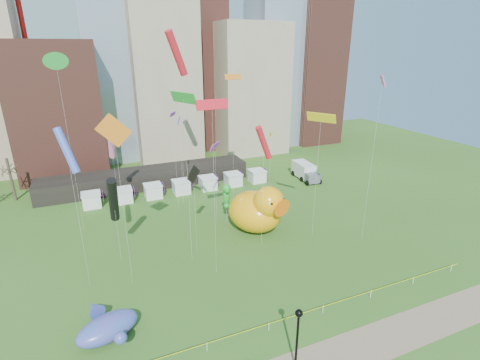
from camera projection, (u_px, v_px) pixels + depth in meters
name	position (u px, v px, depth m)	size (l,w,h in m)	color
ground	(269.00, 331.00, 33.50)	(160.00, 160.00, 0.00)	#33581B
skyline	(153.00, 62.00, 79.52)	(101.00, 23.00, 68.00)	brown
pavilion	(147.00, 178.00, 67.70)	(38.00, 6.00, 3.20)	black
vendor_tents	(181.00, 187.00, 64.54)	(33.24, 2.80, 2.40)	white
caution_tape	(269.00, 325.00, 33.27)	(50.00, 0.06, 0.90)	white
big_duck	(258.00, 209.00, 50.51)	(9.34, 10.39, 7.26)	#F9A10C
small_duck	(252.00, 210.00, 54.45)	(4.16, 4.93, 3.52)	white
seahorse_green	(227.00, 194.00, 52.70)	(1.58, 1.82, 6.12)	silver
seahorse_purple	(273.00, 198.00, 53.62)	(1.50, 1.76, 5.21)	silver
whale_inflatable	(107.00, 326.00, 32.47)	(6.33, 7.16, 2.50)	#5E3EAB
lamppost	(298.00, 332.00, 28.47)	(0.62, 0.62, 5.91)	black
box_truck	(305.00, 171.00, 71.40)	(3.40, 7.49, 3.10)	silver
kite_0	(264.00, 143.00, 43.18)	(2.67, 1.45, 16.14)	silver
kite_1	(111.00, 142.00, 51.88)	(0.93, 3.15, 14.54)	silver
kite_2	(193.00, 176.00, 43.11)	(2.03, 1.26, 11.59)	silver
kite_3	(56.00, 61.00, 43.60)	(1.99, 1.05, 24.16)	silver
kite_4	(271.00, 135.00, 63.72)	(1.06, 2.08, 10.51)	silver
kite_5	(179.00, 121.00, 56.09)	(1.18, 3.06, 14.39)	silver
kite_6	(233.00, 78.00, 55.06)	(2.69, 0.55, 20.84)	silver
kite_7	(215.00, 146.00, 50.58)	(2.19, 2.43, 12.12)	silver
kite_8	(177.00, 53.00, 54.61)	(4.01, 3.14, 27.21)	silver
kite_9	(382.00, 81.00, 42.15)	(2.76, 3.28, 21.64)	silver
kite_10	(113.00, 200.00, 41.42)	(1.07, 3.63, 11.29)	silver
kite_11	(183.00, 98.00, 37.87)	(2.04, 3.74, 20.33)	silver
kite_12	(321.00, 118.00, 44.03)	(2.37, 3.48, 17.21)	silver
kite_13	(67.00, 151.00, 34.37)	(2.18, 2.56, 17.70)	silver
kite_14	(114.00, 133.00, 34.35)	(3.40, 0.23, 18.99)	silver
kite_15	(173.00, 116.00, 53.38)	(1.32, 1.68, 15.69)	silver
kite_16	(212.00, 106.00, 35.36)	(3.27, 0.59, 19.95)	silver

